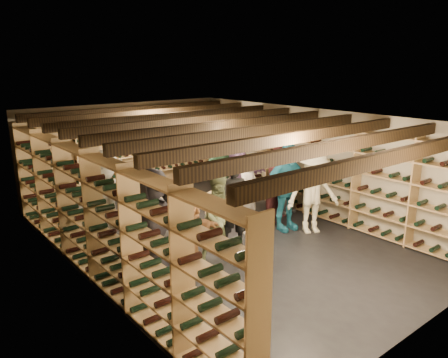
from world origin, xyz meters
name	(u,v)px	position (x,y,z in m)	size (l,w,h in m)	color
ground	(222,239)	(0.00, 0.00, 0.00)	(8.00, 8.00, 0.00)	black
walls	(222,181)	(0.00, 0.00, 1.20)	(5.52, 8.02, 2.40)	tan
ceiling	(222,118)	(0.00, 0.00, 2.40)	(5.50, 8.00, 0.01)	beige
ceiling_joists	(222,126)	(0.00, 0.00, 2.26)	(5.40, 7.12, 0.18)	black
wine_rack_left	(94,215)	(-2.57, 0.00, 1.08)	(0.32, 7.50, 2.15)	#A1764E
wine_rack_right	(309,167)	(2.57, 0.00, 1.08)	(0.32, 7.50, 2.15)	#A1764E
wine_rack_back	(129,155)	(0.00, 3.83, 1.07)	(4.70, 0.30, 2.15)	#A1764E
crate_stack_left	(151,215)	(-0.86, 1.30, 0.34)	(0.54, 0.39, 0.68)	#A27B55
crate_stack_right	(217,202)	(0.89, 1.30, 0.26)	(0.59, 0.50, 0.51)	#A27B55
crate_loose	(240,202)	(1.63, 1.34, 0.09)	(0.50, 0.33, 0.17)	#A27B55
person_0	(152,229)	(-2.01, -0.84, 0.96)	(0.93, 0.61, 1.91)	black
person_1	(234,206)	(-0.09, -0.48, 0.84)	(0.61, 0.40, 1.68)	black
person_2	(220,217)	(-0.59, -0.70, 0.79)	(0.76, 0.60, 1.57)	#5A633E
person_3	(313,192)	(1.67, -0.88, 0.86)	(1.11, 0.64, 1.72)	beige
person_4	(286,187)	(1.36, -0.42, 0.92)	(1.08, 0.45, 1.84)	#1D6B87
person_5	(189,239)	(-1.51, -1.06, 0.74)	(1.37, 0.44, 1.48)	brown
person_6	(135,210)	(-1.51, 0.67, 0.75)	(0.73, 0.47, 1.49)	#1E294B
person_7	(249,195)	(0.69, -0.02, 0.79)	(0.58, 0.38, 1.58)	gray
person_8	(280,183)	(1.69, 0.06, 0.84)	(0.82, 0.64, 1.69)	#4D1D20
person_9	(106,200)	(-1.92, 1.04, 0.94)	(1.21, 0.70, 1.87)	#B7B7A8
person_10	(219,174)	(0.97, 1.30, 0.91)	(1.06, 0.44, 1.81)	#285034
person_11	(238,176)	(1.52, 1.30, 0.79)	(1.46, 0.46, 1.57)	slate
person_12	(286,180)	(2.18, 0.35, 0.76)	(0.75, 0.49, 1.53)	#39393E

